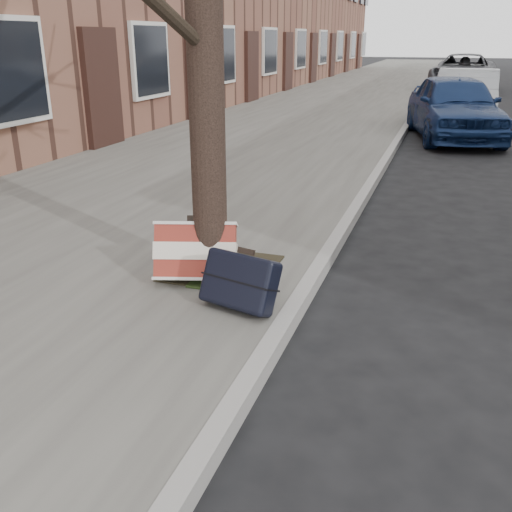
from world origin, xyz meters
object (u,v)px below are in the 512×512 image
(suitcase_navy, at_px, (240,281))
(car_near_mid, at_px, (466,98))
(suitcase_red, at_px, (196,252))
(car_near_front, at_px, (454,107))

(suitcase_navy, bearing_deg, car_near_mid, 96.35)
(suitcase_red, bearing_deg, car_near_front, 60.97)
(car_near_mid, bearing_deg, suitcase_red, -99.37)
(suitcase_red, height_order, car_near_mid, car_near_mid)
(suitcase_navy, xyz_separation_m, car_near_front, (1.32, 8.90, 0.30))
(suitcase_red, relative_size, car_near_mid, 0.17)
(suitcase_red, relative_size, car_near_front, 0.17)
(suitcase_red, xyz_separation_m, car_near_front, (1.82, 8.55, 0.27))
(suitcase_red, bearing_deg, car_near_mid, 62.08)
(suitcase_navy, distance_m, car_near_front, 9.01)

